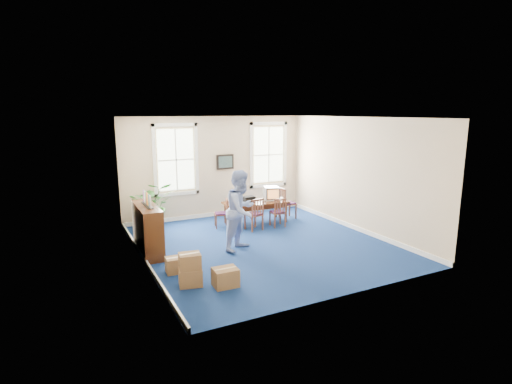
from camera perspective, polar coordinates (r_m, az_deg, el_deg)
name	(u,v)px	position (r m, az deg, el deg)	size (l,w,h in m)	color
floor	(263,244)	(10.32, 1.01, -7.46)	(6.50, 6.50, 0.00)	navy
ceiling	(263,117)	(9.76, 1.08, 10.60)	(6.50, 6.50, 0.00)	white
wall_back	(216,167)	(12.85, -5.74, 3.59)	(6.50, 6.50, 0.00)	#CAB190
wall_front	(349,212)	(7.26, 13.09, -2.75)	(6.50, 6.50, 0.00)	#CAB190
wall_left	(140,194)	(8.94, -16.22, -0.26)	(6.50, 6.50, 0.00)	#CAB190
wall_right	(357,174)	(11.60, 14.28, 2.45)	(6.50, 6.50, 0.00)	#CAB190
baseboard_back	(217,214)	(13.12, -5.56, -3.10)	(6.00, 0.04, 0.12)	white
baseboard_left	(145,261)	(9.37, -15.51, -9.50)	(0.04, 6.50, 0.12)	white
baseboard_right	(354,227)	(11.91, 13.81, -4.89)	(0.04, 6.50, 0.12)	white
window_left	(176,160)	(12.39, -11.37, 4.53)	(1.40, 0.12, 2.20)	white
window_right	(269,155)	(13.58, 1.80, 5.34)	(1.40, 0.12, 2.20)	white
wall_picture	(225,162)	(12.89, -4.42, 4.31)	(0.58, 0.06, 0.48)	black
conference_table	(256,212)	(12.18, -0.04, -2.89)	(1.92, 0.87, 0.65)	#452310
crt_tv	(271,193)	(12.36, 2.22, -0.17)	(0.45, 0.49, 0.41)	#B7B7BC
game_console	(279,198)	(12.48, 3.36, -0.89)	(0.17, 0.21, 0.05)	white
equipment_bag	(249,199)	(12.03, -1.06, -1.04)	(0.35, 0.23, 0.18)	black
chair_near_left	(254,214)	(11.41, -0.33, -3.15)	(0.42, 0.42, 0.94)	brown
chair_near_right	(278,212)	(11.78, 3.10, -2.86)	(0.39, 0.39, 0.87)	brown
chair_end_left	(221,213)	(11.71, -5.01, -3.06)	(0.38, 0.38, 0.84)	brown
chair_end_right	(288,203)	(12.68, 4.55, -1.58)	(0.44, 0.44, 0.99)	brown
man	(241,210)	(9.71, -2.11, -2.62)	(0.96, 0.74, 1.97)	#8BA1D9
credenza	(148,228)	(9.87, -15.22, -4.99)	(0.45, 1.58, 1.24)	#452310
brochure_rack	(147,196)	(9.69, -15.33, -0.52)	(0.13, 0.75, 0.33)	#99999E
potted_plant	(153,205)	(11.82, -14.55, -1.86)	(1.25, 1.09, 1.39)	#22551A
cardboard_boxes	(197,266)	(8.12, -8.41, -10.37)	(1.20, 1.20, 0.68)	brown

